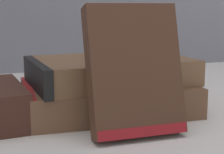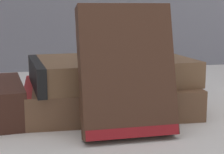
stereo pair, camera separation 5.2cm
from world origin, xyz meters
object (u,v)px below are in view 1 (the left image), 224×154
at_px(book_flat_top, 106,71).
at_px(pocket_watch, 135,57).
at_px(book_leaning_front, 135,75).
at_px(book_flat_bottom, 103,97).

xyz_separation_m(book_flat_top, pocket_watch, (0.03, -0.02, 0.02)).
height_order(book_flat_top, pocket_watch, pocket_watch).
height_order(book_leaning_front, pocket_watch, book_leaning_front).
bearing_deg(book_leaning_front, book_flat_top, 89.81).
bearing_deg(book_flat_top, book_flat_bottom, 176.63).
xyz_separation_m(book_flat_bottom, book_leaning_front, (0.00, -0.11, 0.05)).
bearing_deg(pocket_watch, book_flat_bottom, 149.15).
height_order(book_flat_bottom, book_flat_top, book_flat_top).
distance_m(book_leaning_front, pocket_watch, 0.09).
height_order(book_flat_top, book_leaning_front, book_leaning_front).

